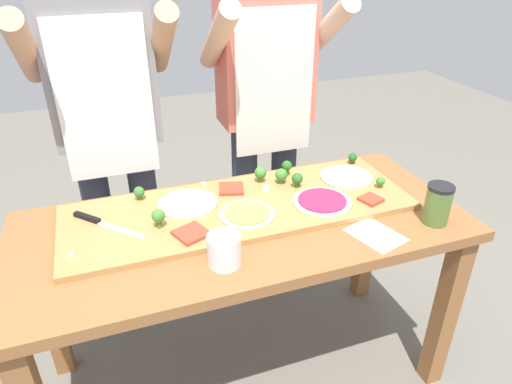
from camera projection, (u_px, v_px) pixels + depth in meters
name	position (u px, v px, depth m)	size (l,w,h in m)	color
ground_plane	(246.00, 371.00, 1.96)	(8.00, 8.00, 0.00)	#6B665B
prep_table	(244.00, 248.00, 1.64)	(1.56, 0.68, 0.76)	brown
cutting_board	(240.00, 208.00, 1.65)	(1.24, 0.43, 0.02)	#B27F47
chefs_knife	(98.00, 222.00, 1.54)	(0.22, 0.23, 0.02)	#B7BABF
pizza_whole_pesto_green	(247.00, 215.00, 1.58)	(0.19, 0.19, 0.02)	beige
pizza_whole_beet_magenta	(322.00, 202.00, 1.65)	(0.21, 0.21, 0.02)	beige
pizza_whole_white_garlic	(346.00, 177.00, 1.83)	(0.21, 0.21, 0.02)	beige
pizza_whole_cheese_artichoke	(188.00, 203.00, 1.64)	(0.21, 0.21, 0.02)	beige
pizza_slice_near_right	(231.00, 189.00, 1.74)	(0.09, 0.09, 0.01)	#BC3D28
pizza_slice_far_left	(371.00, 199.00, 1.67)	(0.07, 0.07, 0.01)	#BC3D28
pizza_slice_near_left	(191.00, 233.00, 1.48)	(0.10, 0.10, 0.01)	#BC3D28
broccoli_floret_center_right	(158.00, 216.00, 1.50)	(0.05, 0.05, 0.07)	#487A23
broccoli_floret_back_mid	(287.00, 166.00, 1.84)	(0.04, 0.04, 0.06)	#366618
broccoli_floret_front_mid	(139.00, 192.00, 1.67)	(0.04, 0.04, 0.05)	#3F7220
broccoli_floret_back_left	(297.00, 179.00, 1.75)	(0.04, 0.04, 0.06)	#366618
broccoli_floret_front_right	(353.00, 158.00, 1.94)	(0.04, 0.04, 0.05)	#2C5915
broccoli_floret_back_right	(260.00, 173.00, 1.78)	(0.05, 0.05, 0.06)	#487A23
broccoli_floret_front_left	(281.00, 175.00, 1.77)	(0.05, 0.05, 0.06)	#487A23
broccoli_floret_center_left	(380.00, 181.00, 1.75)	(0.03, 0.03, 0.05)	#487A23
cheese_crumble_b	(267.00, 189.00, 1.73)	(0.02, 0.02, 0.02)	white
cheese_crumble_c	(72.00, 256.00, 1.37)	(0.01, 0.01, 0.01)	silver
cheese_crumble_d	(203.00, 184.00, 1.77)	(0.01, 0.01, 0.01)	silver
flour_cup	(224.00, 252.00, 1.36)	(0.10, 0.10, 0.10)	white
sauce_jar	(438.00, 204.00, 1.55)	(0.09, 0.09, 0.14)	#517033
recipe_note	(376.00, 235.00, 1.52)	(0.13, 0.17, 0.00)	white
cook_left	(108.00, 117.00, 1.82)	(0.54, 0.39, 1.67)	#333847
cook_right	(266.00, 100.00, 2.02)	(0.54, 0.39, 1.67)	#333847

